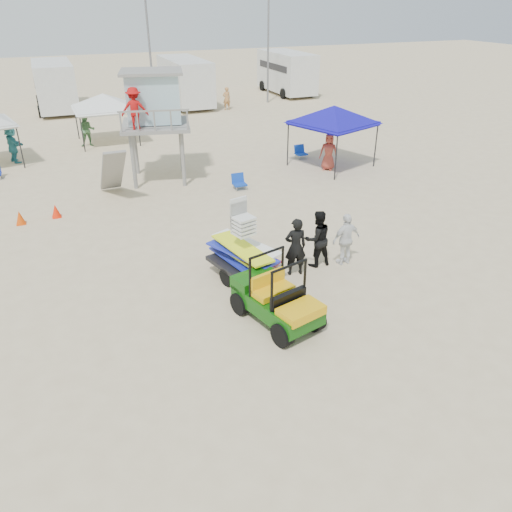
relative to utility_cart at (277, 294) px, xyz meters
name	(u,v)px	position (x,y,z in m)	size (l,w,h in m)	color
ground	(287,371)	(-0.55, -1.79, -0.82)	(140.00, 140.00, 0.00)	beige
utility_cart	(277,294)	(0.00, 0.00, 0.00)	(1.71, 2.55, 1.77)	#0F4A0B
surf_trailer	(243,251)	(0.00, 2.33, 0.07)	(1.79, 2.61, 2.18)	black
man_left	(295,247)	(1.52, 2.03, 0.06)	(0.65, 0.42, 1.77)	black
man_mid	(317,239)	(2.37, 2.28, 0.06)	(0.86, 0.67, 1.76)	black
man_right	(346,239)	(3.22, 2.03, -0.01)	(0.96, 0.40, 1.63)	white
lifeguard_tower	(151,102)	(-0.30, 12.11, 2.52)	(3.36, 3.36, 4.49)	gray
canopy_blue	(334,109)	(7.81, 10.84, 1.88)	(3.97, 3.97, 3.25)	black
canopy_white_c	(103,96)	(-1.47, 19.37, 1.67)	(3.13, 3.13, 3.04)	black
cone_near	(20,218)	(-5.98, 9.04, -0.57)	(0.34, 0.34, 0.50)	#E44507
cone_far	(56,211)	(-4.76, 9.22, -0.57)	(0.34, 0.34, 0.50)	#FF2608
beach_chair_b	(239,181)	(2.59, 9.53, -0.51)	(0.55, 0.59, 0.64)	#103BAE
beach_chair_c	(300,152)	(7.08, 12.61, -0.51)	(0.56, 0.59, 0.64)	#103EB4
rv_mid_left	(54,84)	(-3.56, 29.70, 0.98)	(2.65, 6.50, 3.25)	silver
rv_mid_right	(185,80)	(5.44, 28.20, 0.98)	(2.64, 7.00, 3.25)	silver
rv_far_right	(287,71)	(14.44, 29.70, 0.98)	(2.64, 6.60, 3.25)	silver
light_pole_left	(150,53)	(2.45, 25.21, 3.18)	(0.14, 0.14, 8.00)	slate
light_pole_right	(268,46)	(11.45, 26.71, 3.18)	(0.14, 0.14, 8.00)	slate
distant_beachgoers	(117,136)	(-1.30, 17.07, 0.05)	(14.69, 15.54, 1.83)	#4B7E4C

